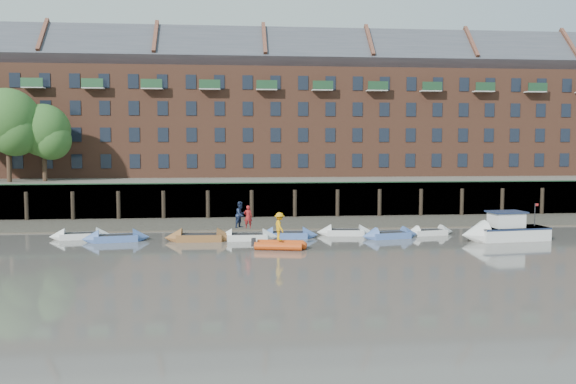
{
  "coord_description": "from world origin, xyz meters",
  "views": [
    {
      "loc": [
        -4.11,
        -34.02,
        6.93
      ],
      "look_at": [
        0.4,
        12.0,
        3.2
      ],
      "focal_mm": 38.0,
      "sensor_mm": 36.0,
      "label": 1
    }
  ],
  "objects": [
    {
      "name": "ground",
      "position": [
        0.0,
        0.0,
        0.0
      ],
      "size": [
        220.0,
        220.0,
        0.0
      ],
      "primitive_type": "plane",
      "color": "#5D5851",
      "rests_on": "ground"
    },
    {
      "name": "rowboat_0",
      "position": [
        -14.82,
        10.94,
        0.22
      ],
      "size": [
        4.45,
        1.9,
        1.25
      ],
      "rotation": [
        0.0,
        0.0,
        0.15
      ],
      "color": "silver",
      "rests_on": "ground"
    },
    {
      "name": "apartment_terrace",
      "position": [
        -0.0,
        36.99,
        12.82
      ],
      "size": [
        80.6,
        15.56,
        20.98
      ],
      "color": "brown",
      "rests_on": "bank_terrace"
    },
    {
      "name": "rowboat_1",
      "position": [
        -12.05,
        9.49,
        0.24
      ],
      "size": [
        4.79,
        2.1,
        1.34
      ],
      "rotation": [
        0.0,
        0.0,
        0.17
      ],
      "color": "#4666A7",
      "rests_on": "ground"
    },
    {
      "name": "mud_band",
      "position": [
        0.0,
        14.6,
        0.0
      ],
      "size": [
        110.0,
        1.6,
        0.1
      ],
      "primitive_type": "cube",
      "color": "#4C4336",
      "rests_on": "ground"
    },
    {
      "name": "person_rower_a",
      "position": [
        -2.74,
        9.14,
        1.68
      ],
      "size": [
        0.61,
        0.41,
        1.63
      ],
      "primitive_type": "imported",
      "rotation": [
        0.0,
        0.0,
        3.11
      ],
      "color": "maroon",
      "rests_on": "rowboat_3"
    },
    {
      "name": "tree_cluster",
      "position": [
        -25.62,
        27.35,
        9.0
      ],
      "size": [
        11.76,
        7.74,
        9.4
      ],
      "color": "#3A281C",
      "rests_on": "bank_terrace"
    },
    {
      "name": "rowboat_5",
      "position": [
        4.62,
        10.82,
        0.22
      ],
      "size": [
        4.4,
        1.67,
        1.25
      ],
      "rotation": [
        0.0,
        0.0,
        -0.1
      ],
      "color": "silver",
      "rests_on": "ground"
    },
    {
      "name": "rowboat_6",
      "position": [
        7.6,
        9.05,
        0.23
      ],
      "size": [
        4.57,
        2.14,
        1.28
      ],
      "rotation": [
        0.0,
        0.0,
        0.2
      ],
      "color": "#4666A7",
      "rests_on": "ground"
    },
    {
      "name": "rib_tender",
      "position": [
        -0.68,
        5.32,
        0.26
      ],
      "size": [
        3.49,
        2.25,
        0.59
      ],
      "rotation": [
        0.0,
        0.0,
        -0.23
      ],
      "color": "#CB4312",
      "rests_on": "ground"
    },
    {
      "name": "river_wall",
      "position": [
        -0.0,
        22.38,
        1.59
      ],
      "size": [
        110.0,
        1.23,
        3.3
      ],
      "color": "#2D2A26",
      "rests_on": "ground"
    },
    {
      "name": "rowboat_3",
      "position": [
        -2.81,
        9.16,
        0.23
      ],
      "size": [
        4.44,
        1.34,
        1.28
      ],
      "rotation": [
        0.0,
        0.0,
        -0.01
      ],
      "color": "silver",
      "rests_on": "ground"
    },
    {
      "name": "foreshore",
      "position": [
        0.0,
        18.0,
        0.0
      ],
      "size": [
        110.0,
        8.0,
        0.5
      ],
      "primitive_type": "cube",
      "color": "#3D382F",
      "rests_on": "ground"
    },
    {
      "name": "rowboat_2",
      "position": [
        -6.19,
        9.1,
        0.25
      ],
      "size": [
        4.98,
        1.59,
        1.43
      ],
      "rotation": [
        0.0,
        0.0,
        -0.03
      ],
      "color": "brown",
      "rests_on": "ground"
    },
    {
      "name": "bank_terrace",
      "position": [
        0.0,
        36.0,
        1.6
      ],
      "size": [
        110.0,
        28.0,
        3.2
      ],
      "primitive_type": "cube",
      "color": "#5E594D",
      "rests_on": "ground"
    },
    {
      "name": "motor_launch",
      "position": [
        14.97,
        7.32,
        0.67
      ],
      "size": [
        6.61,
        2.84,
        2.64
      ],
      "rotation": [
        0.0,
        0.0,
        3.26
      ],
      "color": "silver",
      "rests_on": "ground"
    },
    {
      "name": "rowboat_7",
      "position": [
        10.97,
        10.3,
        0.2
      ],
      "size": [
        4.09,
        1.84,
        1.15
      ],
      "rotation": [
        0.0,
        0.0,
        0.18
      ],
      "color": "silver",
      "rests_on": "ground"
    },
    {
      "name": "person_rower_b",
      "position": [
        -3.27,
        9.44,
        1.81
      ],
      "size": [
        1.13,
        1.17,
        1.89
      ],
      "primitive_type": "imported",
      "rotation": [
        0.0,
        0.0,
        0.9
      ],
      "color": "#19233F",
      "rests_on": "rowboat_3"
    },
    {
      "name": "person_rib_crew",
      "position": [
        -0.8,
        5.42,
        1.48
      ],
      "size": [
        0.91,
        1.31,
        1.85
      ],
      "primitive_type": "imported",
      "rotation": [
        0.0,
        0.0,
        1.77
      ],
      "color": "orange",
      "rests_on": "rib_tender"
    },
    {
      "name": "rowboat_4",
      "position": [
        0.18,
        9.83,
        0.22
      ],
      "size": [
        4.45,
        1.57,
        1.27
      ],
      "rotation": [
        0.0,
        0.0,
        -0.07
      ],
      "color": "#4666A7",
      "rests_on": "ground"
    }
  ]
}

